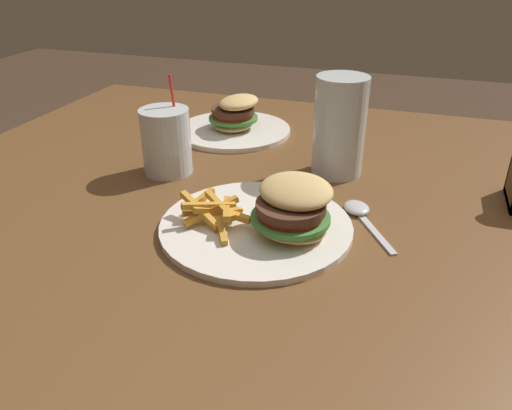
{
  "coord_description": "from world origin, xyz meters",
  "views": [
    {
      "loc": [
        0.16,
        -0.71,
        1.09
      ],
      "look_at": [
        -0.04,
        -0.12,
        0.75
      ],
      "focal_mm": 35.0,
      "sensor_mm": 36.0,
      "label": 1
    }
  ],
  "objects_px": {
    "spoon": "(359,211)",
    "meal_plate_near": "(270,218)",
    "beer_glass": "(339,128)",
    "meal_plate_far": "(234,121)",
    "juice_glass": "(167,144)"
  },
  "relations": [
    {
      "from": "juice_glass",
      "to": "spoon",
      "type": "relative_size",
      "value": 1.22
    },
    {
      "from": "meal_plate_near",
      "to": "juice_glass",
      "type": "bearing_deg",
      "value": 148.29
    },
    {
      "from": "juice_glass",
      "to": "spoon",
      "type": "bearing_deg",
      "value": -8.26
    },
    {
      "from": "meal_plate_near",
      "to": "meal_plate_far",
      "type": "distance_m",
      "value": 0.43
    },
    {
      "from": "spoon",
      "to": "meal_plate_near",
      "type": "bearing_deg",
      "value": 98.21
    },
    {
      "from": "beer_glass",
      "to": "meal_plate_near",
      "type": "bearing_deg",
      "value": -102.29
    },
    {
      "from": "meal_plate_far",
      "to": "beer_glass",
      "type": "bearing_deg",
      "value": -29.15
    },
    {
      "from": "meal_plate_near",
      "to": "meal_plate_far",
      "type": "xyz_separation_m",
      "value": [
        -0.2,
        0.38,
        0.0
      ]
    },
    {
      "from": "meal_plate_near",
      "to": "beer_glass",
      "type": "xyz_separation_m",
      "value": [
        0.05,
        0.24,
        0.06
      ]
    },
    {
      "from": "beer_glass",
      "to": "meal_plate_far",
      "type": "height_order",
      "value": "beer_glass"
    },
    {
      "from": "meal_plate_far",
      "to": "spoon",
      "type": "bearing_deg",
      "value": -42.37
    },
    {
      "from": "meal_plate_far",
      "to": "juice_glass",
      "type": "bearing_deg",
      "value": -99.81
    },
    {
      "from": "beer_glass",
      "to": "juice_glass",
      "type": "distance_m",
      "value": 0.31
    },
    {
      "from": "juice_glass",
      "to": "spoon",
      "type": "xyz_separation_m",
      "value": [
        0.35,
        -0.05,
        -0.05
      ]
    },
    {
      "from": "beer_glass",
      "to": "juice_glass",
      "type": "bearing_deg",
      "value": -162.04
    }
  ]
}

